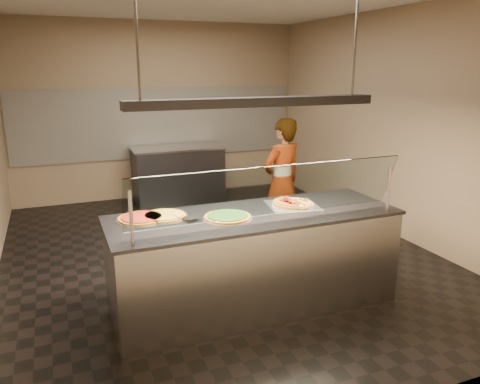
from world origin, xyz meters
name	(u,v)px	position (x,y,z in m)	size (l,w,h in m)	color
ground	(218,254)	(0.00, 0.00, -0.01)	(5.00, 6.00, 0.02)	black
wall_back	(159,111)	(0.00, 3.01, 1.50)	(5.00, 0.02, 3.00)	#92775E
wall_front	(385,199)	(0.00, -3.01, 1.50)	(5.00, 0.02, 3.00)	#92775E
wall_right	(391,124)	(2.51, 0.00, 1.50)	(0.02, 6.00, 3.00)	#92775E
tile_band	(160,123)	(0.00, 2.98, 1.30)	(4.90, 0.02, 1.20)	silver
serving_counter	(254,260)	(-0.10, -1.35, 0.47)	(2.71, 0.94, 0.93)	#B7B7BC
sneeze_guard	(271,192)	(-0.10, -1.69, 1.23)	(2.47, 0.18, 0.54)	#B7B7BC
perforated_tray	(293,205)	(0.35, -1.26, 0.94)	(0.55, 0.55, 0.01)	silver
half_pizza_pepperoni	(284,203)	(0.26, -1.26, 0.96)	(0.26, 0.42, 0.05)	#925D19
half_pizza_sausage	(301,202)	(0.44, -1.26, 0.96)	(0.26, 0.42, 0.04)	#925D19
pizza_spinach	(227,217)	(-0.38, -1.39, 0.95)	(0.45, 0.45, 0.03)	silver
pizza_cheese	(164,216)	(-0.91, -1.14, 0.94)	(0.43, 0.43, 0.03)	silver
pizza_tomato	(141,218)	(-1.11, -1.12, 0.94)	(0.44, 0.44, 0.03)	silver
pizza_spatula	(182,216)	(-0.77, -1.26, 0.96)	(0.24, 0.22, 0.02)	#B7B7BC
prep_table	(178,174)	(0.18, 2.55, 0.47)	(1.52, 0.74, 0.93)	#39393E
worker	(282,181)	(0.92, 0.09, 0.82)	(0.60, 0.39, 1.63)	#251F29
heat_lamp_housing	(256,102)	(-0.10, -1.35, 1.95)	(2.30, 0.18, 0.08)	#39393E
lamp_rod_left	(137,33)	(-1.10, -1.35, 2.50)	(0.02, 0.02, 1.01)	#B7B7BC
lamp_rod_right	(356,39)	(0.90, -1.35, 2.50)	(0.02, 0.02, 1.01)	#B7B7BC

